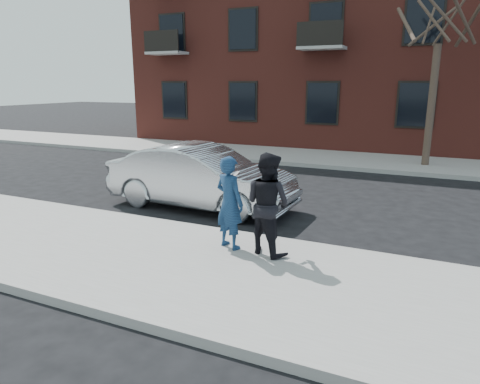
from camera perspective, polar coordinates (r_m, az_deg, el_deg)
The scene contains 10 objects.
ground at distance 8.10m, azimuth -13.37°, elevation -8.22°, with size 100.00×100.00×0.00m, color black.
near_sidewalk at distance 7.89m, azimuth -14.51°, elevation -8.32°, with size 50.00×3.50×0.15m, color gray.
near_curb at distance 9.25m, azimuth -7.56°, elevation -4.56°, with size 50.00×0.10×0.15m, color #999691.
far_sidewalk at distance 17.98m, azimuth 8.96°, elevation 4.63°, with size 50.00×3.50×0.15m, color gray.
far_curb at distance 16.28m, azimuth 7.24°, elevation 3.69°, with size 50.00×0.10×0.15m, color #999691.
apartment_building at distance 24.20m, azimuth 19.11°, elevation 20.97°, with size 24.30×10.30×12.30m.
street_tree at distance 17.03m, azimuth 25.33°, elevation 21.40°, with size 3.60×3.60×6.80m.
silver_sedan at distance 10.67m, azimuth -5.23°, elevation 2.00°, with size 1.66×4.76×1.57m, color #B7BABF.
man_hoodie at distance 7.60m, azimuth -1.41°, elevation -1.43°, with size 0.71×0.59×1.68m.
man_peacoat at distance 7.36m, azimuth 3.71°, elevation -1.57°, with size 1.05×0.94×1.78m.
Camera 1 is at (4.69, -5.85, 3.05)m, focal length 32.00 mm.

